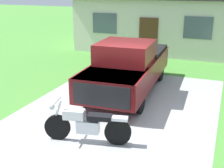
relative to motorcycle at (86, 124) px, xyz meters
The scene contains 5 objects.
ground_plane 2.14m from the motorcycle, 87.77° to the left, with size 80.00×80.00×0.00m, color #4E9239.
driveway_pad 2.14m from the motorcycle, 87.77° to the left, with size 5.90×8.83×0.01m, color #A9A9A9.
motorcycle is the anchor object (origin of this frame).
pickup_truck 4.06m from the motorcycle, 93.35° to the left, with size 2.25×5.71×1.90m.
neighbor_house 12.21m from the motorcycle, 94.62° to the left, with size 9.60×5.60×3.50m.
Camera 1 is at (2.98, -8.18, 3.78)m, focal length 48.53 mm.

